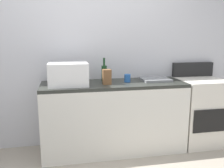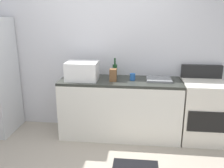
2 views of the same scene
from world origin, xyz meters
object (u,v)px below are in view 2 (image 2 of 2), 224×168
knife_block (113,75)px  coffee_mug (133,77)px  microwave (82,71)px  stove_oven (202,110)px  wine_bottle (115,70)px

knife_block → coffee_mug: bearing=16.3°
coffee_mug → knife_block: bearing=-163.7°
coffee_mug → microwave: bearing=-174.6°
microwave → knife_block: microwave is taller
microwave → knife_block: 0.46m
knife_block → stove_oven: bearing=3.5°
stove_oven → knife_block: bearing=-176.5°
microwave → stove_oven: bearing=2.2°
coffee_mug → knife_block: 0.29m
coffee_mug → wine_bottle: bearing=153.9°
stove_oven → wine_bottle: wine_bottle is taller
microwave → wine_bottle: 0.51m
microwave → knife_block: size_ratio=2.56×
wine_bottle → coffee_mug: (0.28, -0.14, -0.06)m
wine_bottle → coffee_mug: bearing=-26.1°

